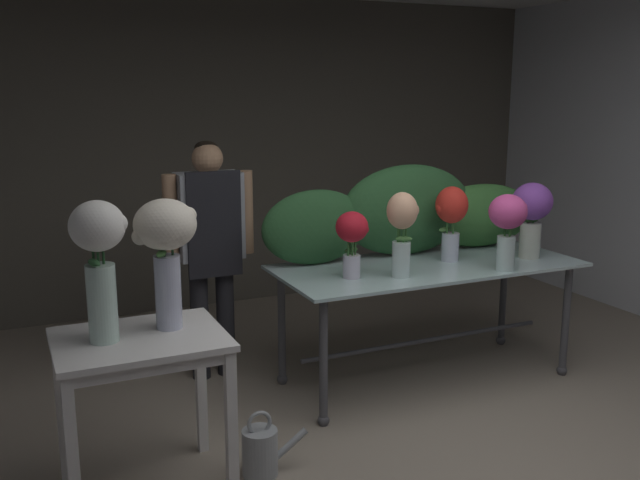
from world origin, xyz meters
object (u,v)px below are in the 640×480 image
Objects in this scene: side_table_white at (141,357)px; vase_crimson_ranunculus at (352,237)px; vase_peach_dahlias at (403,226)px; vase_scarlet_stock at (451,215)px; display_table_glass at (427,282)px; vase_fuchsia_freesia at (508,222)px; florist at (210,235)px; vase_white_roses_tall at (100,258)px; watering_can at (261,451)px; vase_violet_anemones at (532,212)px; vase_cream_lisianthus_tall at (166,244)px.

side_table_white is 1.48m from vase_crimson_ranunculus.
vase_scarlet_stock is at bearing 23.41° from vase_peach_dahlias.
display_table_glass is at bearing 16.70° from side_table_white.
display_table_glass is 0.65m from vase_fuchsia_freesia.
florist reaches higher than vase_white_roses_tall.
florist is 3.06× the size of vase_peach_dahlias.
vase_peach_dahlias is 1.54m from watering_can.
vase_white_roses_tall reaches higher than vase_crimson_ranunculus.
florist is at bearing 84.00° from watering_can.
display_table_glass is 2.24m from vase_white_roses_tall.
vase_fuchsia_freesia is 0.98m from vase_crimson_ranunculus.
vase_violet_anemones is 0.43m from vase_fuchsia_freesia.
vase_fuchsia_freesia is at bearing -63.97° from vase_scarlet_stock.
vase_white_roses_tall is (-0.84, -1.22, 0.20)m from florist.
side_table_white is 0.54m from vase_cream_lisianthus_tall.
display_table_glass is 2.04m from side_table_white.
vase_violet_anemones is 0.78× the size of vase_white_roses_tall.
watering_can is (-0.80, -0.59, -0.92)m from vase_crimson_ranunculus.
florist is at bearing 55.54° from vase_white_roses_tall.
vase_crimson_ranunculus is (1.35, 0.49, 0.36)m from side_table_white.
vase_fuchsia_freesia is at bearing -43.66° from display_table_glass.
vase_peach_dahlias is at bearing -148.14° from display_table_glass.
vase_scarlet_stock reaches higher than side_table_white.
vase_peach_dahlias is at bearing -176.00° from vase_violet_anemones.
vase_cream_lisianthus_tall is (-1.80, -0.52, 0.52)m from display_table_glass.
vase_cream_lisianthus_tall is at bearing 158.61° from watering_can.
florist is 2.53× the size of vase_cream_lisianthus_tall.
display_table_glass is 4.93× the size of vase_crimson_ranunculus.
vase_crimson_ranunculus is (-0.95, 0.24, -0.06)m from vase_fuchsia_freesia.
vase_cream_lisianthus_tall reaches higher than watering_can.
display_table_glass is 0.46m from vase_scarlet_stock.
vase_white_roses_tall is at bearing -170.72° from vase_violet_anemones.
watering_can is at bearing -21.39° from vase_cream_lisianthus_tall.
vase_white_roses_tall is at bearing -174.15° from vase_fuchsia_freesia.
vase_crimson_ranunculus is 1.28m from vase_cream_lisianthus_tall.
vase_scarlet_stock is 1.40× the size of watering_can.
watering_can is (-1.58, -0.70, -0.97)m from vase_scarlet_stock.
side_table_white is at bearing -119.34° from florist.
display_table_glass is 5.64× the size of watering_can.
vase_cream_lisianthus_tall is at bearing -160.18° from vase_crimson_ranunculus.
vase_scarlet_stock is 0.54m from vase_peach_dahlias.
vase_peach_dahlias is 0.31m from vase_crimson_ranunculus.
vase_white_roses_tall reaches higher than vase_scarlet_stock.
vase_cream_lisianthus_tall is (-1.97, -0.54, 0.10)m from vase_scarlet_stock.
vase_violet_anemones is 1.05× the size of vase_fuchsia_freesia.
display_table_glass is 3.85× the size of vase_peach_dahlias.
display_table_glass is at bearing 8.79° from vase_crimson_ranunculus.
florist is 2.13m from vase_violet_anemones.
side_table_white is 1.43m from florist.
vase_violet_anemones is (0.72, -0.12, 0.43)m from display_table_glass.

